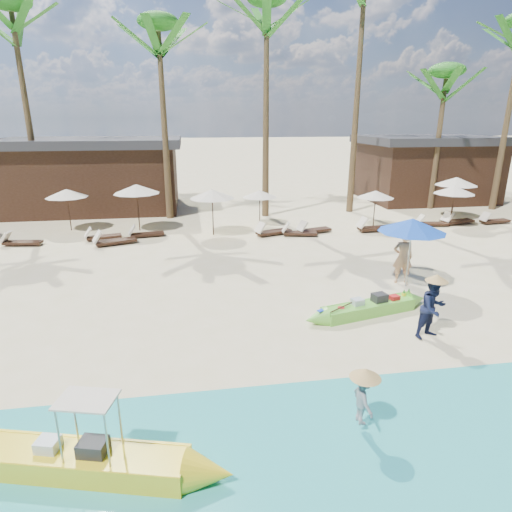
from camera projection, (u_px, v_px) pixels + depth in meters
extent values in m
plane|color=beige|center=(277.00, 329.00, 11.59)|extent=(240.00, 240.00, 0.00)
cube|color=tan|center=(340.00, 473.00, 6.89)|extent=(240.00, 4.50, 0.01)
cube|color=#67C63C|center=(368.00, 309.00, 12.41)|extent=(2.94, 1.25, 0.35)
cube|color=white|center=(368.00, 308.00, 12.41)|extent=(2.51, 0.99, 0.16)
cube|color=#262628|center=(379.00, 299.00, 12.46)|extent=(0.47, 0.40, 0.32)
cube|color=silver|center=(357.00, 303.00, 12.25)|extent=(0.37, 0.34, 0.25)
cube|color=red|center=(394.00, 299.00, 12.62)|extent=(0.32, 0.28, 0.20)
cylinder|color=red|center=(341.00, 309.00, 12.08)|extent=(0.20, 0.20, 0.08)
cylinder|color=#262628|center=(336.00, 312.00, 11.92)|extent=(0.18, 0.18, 0.07)
sphere|color=tan|center=(327.00, 311.00, 11.85)|extent=(0.16, 0.16, 0.16)
cylinder|color=yellow|center=(404.00, 295.00, 12.89)|extent=(0.13, 0.13, 0.16)
cylinder|color=yellow|center=(408.00, 295.00, 12.96)|extent=(0.13, 0.13, 0.16)
cube|color=yellow|center=(83.00, 462.00, 6.83)|extent=(3.48, 1.56, 0.41)
cube|color=white|center=(82.00, 461.00, 6.83)|extent=(2.97, 1.25, 0.18)
cube|color=#262628|center=(93.00, 449.00, 6.73)|extent=(0.50, 0.44, 0.32)
cube|color=silver|center=(48.00, 447.00, 6.81)|extent=(0.41, 0.38, 0.28)
cube|color=beige|center=(86.00, 400.00, 6.45)|extent=(0.98, 0.79, 0.03)
imported|color=tan|center=(403.00, 257.00, 14.59)|extent=(0.75, 0.59, 1.83)
imported|color=#141A39|center=(433.00, 308.00, 10.94)|extent=(0.93, 0.81, 1.61)
imported|color=gray|center=(363.00, 399.00, 7.62)|extent=(0.40, 0.66, 0.99)
cylinder|color=#99999E|center=(409.00, 254.00, 14.20)|extent=(0.05, 0.05, 2.29)
cone|color=blue|center=(412.00, 225.00, 13.89)|extent=(2.19, 2.19, 0.45)
cylinder|color=#331F15|center=(69.00, 211.00, 21.47)|extent=(0.05, 0.05, 2.04)
cone|color=beige|center=(66.00, 193.00, 21.20)|extent=(2.04, 2.04, 0.41)
cube|color=#331F15|center=(23.00, 242.00, 19.14)|extent=(1.64, 0.73, 0.11)
cube|color=beige|center=(7.00, 237.00, 19.04)|extent=(0.42, 0.56, 0.46)
cube|color=#331F15|center=(22.00, 242.00, 19.15)|extent=(1.60, 0.73, 0.11)
cube|color=beige|center=(5.00, 237.00, 19.06)|extent=(0.42, 0.55, 0.45)
cylinder|color=#331F15|center=(138.00, 208.00, 21.43)|extent=(0.06, 0.06, 2.27)
cone|color=beige|center=(136.00, 189.00, 21.13)|extent=(2.27, 2.27, 0.45)
cube|color=#331F15|center=(104.00, 237.00, 20.08)|extent=(1.64, 0.86, 0.11)
cube|color=beige|center=(88.00, 232.00, 19.74)|extent=(0.46, 0.57, 0.46)
cube|color=#331F15|center=(116.00, 241.00, 19.28)|extent=(1.86, 1.11, 0.12)
cube|color=beige|center=(97.00, 237.00, 18.84)|extent=(0.56, 0.67, 0.52)
cylinder|color=#331F15|center=(213.00, 213.00, 20.60)|extent=(0.05, 0.05, 2.17)
cone|color=beige|center=(212.00, 194.00, 20.32)|extent=(2.17, 2.17, 0.43)
cube|color=#331F15|center=(147.00, 234.00, 20.53)|extent=(1.63, 0.75, 0.11)
cube|color=beige|center=(132.00, 230.00, 20.24)|extent=(0.43, 0.56, 0.46)
cylinder|color=#331F15|center=(260.00, 209.00, 22.50)|extent=(0.05, 0.05, 1.82)
cone|color=beige|center=(260.00, 194.00, 22.26)|extent=(1.82, 1.82, 0.36)
cube|color=#331F15|center=(274.00, 232.00, 20.88)|extent=(1.84, 1.11, 0.12)
cube|color=beige|center=(260.00, 227.00, 20.44)|extent=(0.56, 0.66, 0.51)
cube|color=#331F15|center=(300.00, 233.00, 20.70)|extent=(1.68, 0.84, 0.11)
cube|color=beige|center=(286.00, 227.00, 20.64)|extent=(0.46, 0.58, 0.47)
cylinder|color=#331F15|center=(374.00, 210.00, 22.11)|extent=(0.05, 0.05, 1.87)
cone|color=beige|center=(376.00, 194.00, 21.86)|extent=(1.87, 1.87, 0.37)
cube|color=#331F15|center=(315.00, 230.00, 21.21)|extent=(1.76, 1.00, 0.12)
cube|color=beige|center=(302.00, 226.00, 20.81)|extent=(0.52, 0.63, 0.49)
cube|color=#331F15|center=(377.00, 228.00, 21.53)|extent=(1.91, 0.68, 0.13)
cube|color=beige|center=(362.00, 222.00, 21.28)|extent=(0.45, 0.63, 0.55)
cylinder|color=#331F15|center=(452.00, 207.00, 22.34)|extent=(0.05, 0.05, 2.06)
cone|color=beige|center=(455.00, 190.00, 22.07)|extent=(2.06, 2.06, 0.41)
cube|color=#331F15|center=(433.00, 224.00, 22.59)|extent=(1.60, 0.72, 0.11)
cube|color=beige|center=(420.00, 219.00, 22.50)|extent=(0.42, 0.55, 0.45)
cylinder|color=#331F15|center=(454.00, 199.00, 23.99)|extent=(0.06, 0.06, 2.27)
cone|color=beige|center=(456.00, 181.00, 23.69)|extent=(2.27, 2.27, 0.45)
cube|color=#331F15|center=(458.00, 221.00, 23.00)|extent=(1.84, 0.89, 0.12)
cube|color=beige|center=(447.00, 217.00, 22.66)|extent=(0.50, 0.64, 0.52)
cube|color=#331F15|center=(495.00, 221.00, 23.13)|extent=(1.65, 0.68, 0.11)
cube|color=beige|center=(485.00, 217.00, 22.87)|extent=(0.41, 0.55, 0.47)
cone|color=brown|center=(28.00, 118.00, 22.56)|extent=(0.40, 0.40, 10.89)
ellipsoid|color=#1E6F1B|center=(10.00, 1.00, 20.89)|extent=(2.08, 2.08, 0.88)
cone|color=brown|center=(164.00, 126.00, 22.97)|extent=(0.40, 0.40, 10.08)
ellipsoid|color=#1E6F1B|center=(158.00, 21.00, 21.42)|extent=(2.08, 2.08, 0.88)
cone|color=brown|center=(266.00, 115.00, 23.35)|extent=(0.40, 0.40, 11.26)
cone|color=brown|center=(357.00, 97.00, 24.18)|extent=(0.40, 0.40, 13.16)
cone|color=brown|center=(438.00, 143.00, 25.88)|extent=(0.40, 0.40, 8.07)
ellipsoid|color=#1E6F1B|center=(447.00, 70.00, 24.64)|extent=(2.08, 2.08, 0.88)
cone|color=brown|center=(507.00, 120.00, 25.24)|extent=(0.40, 0.40, 10.64)
cube|color=#331F15|center=(93.00, 179.00, 26.29)|extent=(10.00, 6.00, 3.80)
cube|color=#2D2D33|center=(89.00, 143.00, 25.63)|extent=(10.80, 6.60, 0.50)
cube|color=#331F15|center=(425.00, 172.00, 29.51)|extent=(8.00, 6.00, 3.80)
cube|color=#2D2D33|center=(429.00, 140.00, 28.85)|extent=(8.80, 6.60, 0.50)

